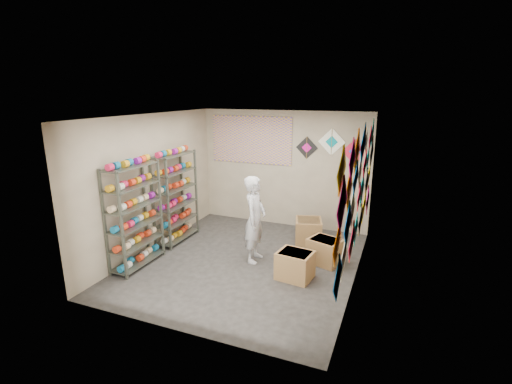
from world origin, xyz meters
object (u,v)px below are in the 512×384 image
at_px(shelf_rack_back, 176,198).
at_px(carton_b, 325,251).
at_px(shelf_rack_front, 135,216).
at_px(carton_c, 308,231).
at_px(carton_a, 295,265).
at_px(shopkeeper, 255,219).

distance_m(shelf_rack_back, carton_b, 3.26).
height_order(shelf_rack_front, carton_b, shelf_rack_front).
relative_size(carton_b, carton_c, 0.98).
bearing_deg(shelf_rack_back, carton_a, -14.06).
bearing_deg(carton_b, shelf_rack_back, -159.66).
xyz_separation_m(shelf_rack_back, carton_a, (2.82, -0.71, -0.71)).
bearing_deg(shelf_rack_front, carton_a, 11.87).
xyz_separation_m(shelf_rack_front, carton_a, (2.82, 0.59, -0.71)).
bearing_deg(carton_b, carton_a, -95.37).
xyz_separation_m(carton_a, carton_b, (0.35, 0.78, -0.00)).
height_order(carton_b, carton_c, carton_c).
distance_m(carton_b, carton_c, 0.97).
bearing_deg(shopkeeper, carton_a, -117.76).
relative_size(shelf_rack_front, shopkeeper, 1.16).
distance_m(shelf_rack_front, shelf_rack_back, 1.30).
bearing_deg(shelf_rack_back, shopkeeper, -8.85).
xyz_separation_m(shopkeeper, carton_c, (0.73, 1.19, -0.56)).
bearing_deg(carton_a, shelf_rack_front, -160.49).
bearing_deg(shelf_rack_back, carton_c, 18.55).
distance_m(shelf_rack_front, shopkeeper, 2.17).
xyz_separation_m(carton_a, carton_c, (-0.17, 1.60, 0.02)).
distance_m(shelf_rack_back, carton_a, 2.99).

